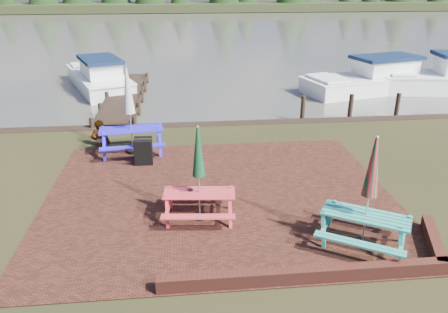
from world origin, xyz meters
name	(u,v)px	position (x,y,z in m)	size (l,w,h in m)	color
ground	(223,216)	(0.00, 0.00, 0.00)	(120.00, 120.00, 0.00)	black
paving	(219,196)	(0.00, 1.00, 0.01)	(9.00, 7.50, 0.02)	#321710
brick_wall	(346,267)	(2.15, -2.42, 0.15)	(6.21, 1.79, 0.30)	#4C1E16
water	(187,31)	(0.00, 37.00, 0.00)	(120.00, 60.00, 0.02)	#46423C
picnic_table_teal	(367,210)	(2.85, -1.53, 0.87)	(2.35, 2.28, 2.48)	teal
picnic_table_red	(199,188)	(-0.57, -0.06, 0.81)	(1.80, 1.64, 2.31)	#D83740
picnic_table_blue	(131,125)	(-2.53, 4.30, 0.97)	(2.18, 1.98, 2.77)	#291DDB
chalkboard	(143,152)	(-2.10, 3.24, 0.45)	(0.54, 0.51, 0.87)	black
jetty	(125,96)	(-3.50, 11.28, 0.11)	(1.76, 9.08, 1.00)	black
boat_jetty	(99,78)	(-5.09, 13.97, 0.37)	(4.45, 6.90, 1.89)	white
boat_near	(373,80)	(8.96, 12.10, 0.38)	(7.54, 4.29, 1.93)	white
person	(98,120)	(-3.68, 5.16, 0.87)	(0.64, 0.42, 1.74)	gray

